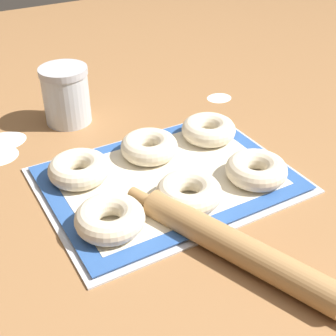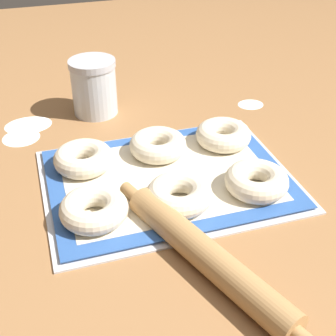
{
  "view_description": "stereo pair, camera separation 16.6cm",
  "coord_description": "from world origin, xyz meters",
  "px_view_note": "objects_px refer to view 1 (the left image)",
  "views": [
    {
      "loc": [
        -0.37,
        -0.65,
        0.55
      ],
      "look_at": [
        0.01,
        0.02,
        0.03
      ],
      "focal_mm": 50.0,
      "sensor_mm": 36.0,
      "label": 1
    },
    {
      "loc": [
        -0.22,
        -0.71,
        0.55
      ],
      "look_at": [
        0.01,
        0.02,
        0.03
      ],
      "focal_mm": 50.0,
      "sensor_mm": 36.0,
      "label": 2
    }
  ],
  "objects_px": {
    "baking_tray": "(168,180)",
    "bagel_front_center": "(189,192)",
    "bagel_front_left": "(110,218)",
    "bagel_back_left": "(79,169)",
    "bagel_back_center": "(149,147)",
    "bagel_front_right": "(256,170)",
    "bagel_back_right": "(209,130)",
    "flour_canister": "(66,95)",
    "rolling_pin": "(235,247)"
  },
  "relations": [
    {
      "from": "baking_tray",
      "to": "bagel_front_right",
      "type": "distance_m",
      "value": 0.18
    },
    {
      "from": "bagel_back_left",
      "to": "bagel_back_right",
      "type": "relative_size",
      "value": 1.0
    },
    {
      "from": "bagel_back_left",
      "to": "rolling_pin",
      "type": "distance_m",
      "value": 0.35
    },
    {
      "from": "bagel_front_left",
      "to": "bagel_front_center",
      "type": "relative_size",
      "value": 1.0
    },
    {
      "from": "bagel_front_left",
      "to": "flour_canister",
      "type": "xyz_separation_m",
      "value": [
        0.08,
        0.42,
        0.04
      ]
    },
    {
      "from": "bagel_front_center",
      "to": "bagel_back_center",
      "type": "height_order",
      "value": "same"
    },
    {
      "from": "flour_canister",
      "to": "bagel_front_right",
      "type": "bearing_deg",
      "value": -61.75
    },
    {
      "from": "bagel_front_left",
      "to": "bagel_front_right",
      "type": "bearing_deg",
      "value": -1.62
    },
    {
      "from": "bagel_back_left",
      "to": "bagel_back_right",
      "type": "height_order",
      "value": "same"
    },
    {
      "from": "bagel_front_left",
      "to": "bagel_back_center",
      "type": "distance_m",
      "value": 0.24
    },
    {
      "from": "bagel_back_right",
      "to": "rolling_pin",
      "type": "xyz_separation_m",
      "value": [
        -0.17,
        -0.33,
        -0.01
      ]
    },
    {
      "from": "flour_canister",
      "to": "bagel_back_center",
      "type": "bearing_deg",
      "value": -70.26
    },
    {
      "from": "bagel_front_left",
      "to": "bagel_back_center",
      "type": "xyz_separation_m",
      "value": [
        0.17,
        0.17,
        0.0
      ]
    },
    {
      "from": "bagel_back_right",
      "to": "bagel_back_center",
      "type": "bearing_deg",
      "value": 179.25
    },
    {
      "from": "baking_tray",
      "to": "bagel_front_center",
      "type": "relative_size",
      "value": 4.04
    },
    {
      "from": "bagel_back_center",
      "to": "bagel_front_right",
      "type": "bearing_deg",
      "value": -51.9
    },
    {
      "from": "baking_tray",
      "to": "bagel_front_left",
      "type": "xyz_separation_m",
      "value": [
        -0.16,
        -0.08,
        0.03
      ]
    },
    {
      "from": "bagel_back_left",
      "to": "flour_canister",
      "type": "bearing_deg",
      "value": 74.75
    },
    {
      "from": "baking_tray",
      "to": "bagel_back_left",
      "type": "height_order",
      "value": "bagel_back_left"
    },
    {
      "from": "bagel_front_right",
      "to": "rolling_pin",
      "type": "relative_size",
      "value": 0.28
    },
    {
      "from": "baking_tray",
      "to": "flour_canister",
      "type": "xyz_separation_m",
      "value": [
        -0.08,
        0.34,
        0.07
      ]
    },
    {
      "from": "bagel_back_left",
      "to": "rolling_pin",
      "type": "xyz_separation_m",
      "value": [
        0.14,
        -0.33,
        -0.01
      ]
    },
    {
      "from": "baking_tray",
      "to": "bagel_back_center",
      "type": "distance_m",
      "value": 0.09
    },
    {
      "from": "bagel_front_center",
      "to": "rolling_pin",
      "type": "xyz_separation_m",
      "value": [
        -0.01,
        -0.15,
        -0.01
      ]
    },
    {
      "from": "bagel_back_left",
      "to": "flour_canister",
      "type": "distance_m",
      "value": 0.27
    },
    {
      "from": "bagel_front_left",
      "to": "rolling_pin",
      "type": "relative_size",
      "value": 0.28
    },
    {
      "from": "bagel_front_left",
      "to": "bagel_front_center",
      "type": "bearing_deg",
      "value": -1.99
    },
    {
      "from": "bagel_front_right",
      "to": "bagel_back_right",
      "type": "bearing_deg",
      "value": 87.53
    },
    {
      "from": "baking_tray",
      "to": "bagel_front_right",
      "type": "bearing_deg",
      "value": -31.78
    },
    {
      "from": "bagel_back_right",
      "to": "flour_canister",
      "type": "height_order",
      "value": "flour_canister"
    },
    {
      "from": "baking_tray",
      "to": "bagel_back_center",
      "type": "xyz_separation_m",
      "value": [
        0.01,
        0.09,
        0.03
      ]
    },
    {
      "from": "bagel_front_right",
      "to": "bagel_back_left",
      "type": "height_order",
      "value": "same"
    },
    {
      "from": "bagel_back_center",
      "to": "bagel_front_left",
      "type": "bearing_deg",
      "value": -134.18
    },
    {
      "from": "baking_tray",
      "to": "bagel_front_right",
      "type": "height_order",
      "value": "bagel_front_right"
    },
    {
      "from": "bagel_front_center",
      "to": "rolling_pin",
      "type": "distance_m",
      "value": 0.15
    },
    {
      "from": "bagel_front_left",
      "to": "bagel_front_right",
      "type": "height_order",
      "value": "same"
    },
    {
      "from": "bagel_front_right",
      "to": "rolling_pin",
      "type": "distance_m",
      "value": 0.22
    },
    {
      "from": "bagel_front_left",
      "to": "bagel_back_left",
      "type": "xyz_separation_m",
      "value": [
        0.01,
        0.17,
        0.0
      ]
    },
    {
      "from": "bagel_front_left",
      "to": "bagel_front_right",
      "type": "xyz_separation_m",
      "value": [
        0.31,
        -0.01,
        0.0
      ]
    },
    {
      "from": "bagel_front_left",
      "to": "bagel_back_right",
      "type": "relative_size",
      "value": 1.0
    },
    {
      "from": "baking_tray",
      "to": "rolling_pin",
      "type": "bearing_deg",
      "value": -93.4
    },
    {
      "from": "bagel_front_center",
      "to": "bagel_back_left",
      "type": "bearing_deg",
      "value": 130.56
    },
    {
      "from": "rolling_pin",
      "to": "bagel_front_center",
      "type": "bearing_deg",
      "value": 86.94
    },
    {
      "from": "bagel_back_right",
      "to": "flour_canister",
      "type": "relative_size",
      "value": 0.88
    },
    {
      "from": "bagel_front_left",
      "to": "bagel_back_left",
      "type": "relative_size",
      "value": 1.0
    },
    {
      "from": "baking_tray",
      "to": "bagel_front_center",
      "type": "height_order",
      "value": "bagel_front_center"
    },
    {
      "from": "bagel_front_center",
      "to": "bagel_front_right",
      "type": "bearing_deg",
      "value": -1.25
    },
    {
      "from": "bagel_back_center",
      "to": "bagel_front_center",
      "type": "bearing_deg",
      "value": -93.79
    },
    {
      "from": "flour_canister",
      "to": "bagel_back_left",
      "type": "bearing_deg",
      "value": -105.25
    },
    {
      "from": "bagel_front_center",
      "to": "bagel_back_left",
      "type": "xyz_separation_m",
      "value": [
        -0.15,
        0.17,
        0.0
      ]
    }
  ]
}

